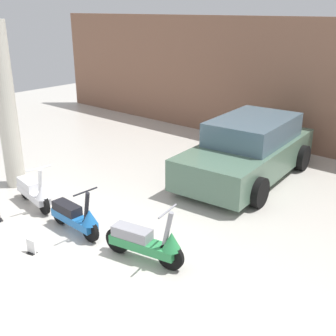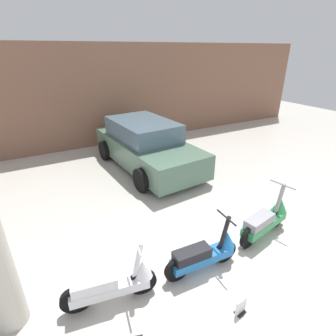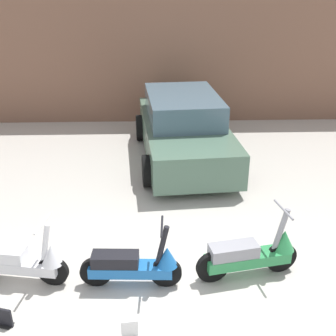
{
  "view_description": "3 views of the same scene",
  "coord_description": "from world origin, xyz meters",
  "px_view_note": "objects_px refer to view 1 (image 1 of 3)",
  "views": [
    {
      "loc": [
        5.25,
        -3.51,
        3.96
      ],
      "look_at": [
        0.17,
        2.42,
        0.97
      ],
      "focal_mm": 45.0,
      "sensor_mm": 36.0,
      "label": 1
    },
    {
      "loc": [
        -2.76,
        -2.07,
        3.51
      ],
      "look_at": [
        -0.09,
        2.82,
        0.96
      ],
      "focal_mm": 28.0,
      "sensor_mm": 36.0,
      "label": 2
    },
    {
      "loc": [
        -0.26,
        -4.01,
        3.93
      ],
      "look_at": [
        -0.02,
        3.11,
        0.65
      ],
      "focal_mm": 45.0,
      "sensor_mm": 36.0,
      "label": 3
    }
  ],
  "objects_px": {
    "scooter_front_left": "(34,191)",
    "support_column_side": "(6,108)",
    "placard_near_right_scooter": "(31,247)",
    "scooter_front_right": "(76,216)",
    "car_rear_left": "(249,150)",
    "scooter_front_center": "(147,242)"
  },
  "relations": [
    {
      "from": "placard_near_right_scooter",
      "to": "support_column_side",
      "type": "height_order",
      "value": "support_column_side"
    },
    {
      "from": "scooter_front_right",
      "to": "scooter_front_center",
      "type": "bearing_deg",
      "value": 8.47
    },
    {
      "from": "scooter_front_right",
      "to": "scooter_front_center",
      "type": "distance_m",
      "value": 1.65
    },
    {
      "from": "scooter_front_left",
      "to": "support_column_side",
      "type": "distance_m",
      "value": 2.08
    },
    {
      "from": "car_rear_left",
      "to": "support_column_side",
      "type": "bearing_deg",
      "value": -48.92
    },
    {
      "from": "scooter_front_left",
      "to": "placard_near_right_scooter",
      "type": "xyz_separation_m",
      "value": [
        1.53,
        -1.07,
        -0.24
      ]
    },
    {
      "from": "scooter_front_left",
      "to": "scooter_front_right",
      "type": "height_order",
      "value": "scooter_front_left"
    },
    {
      "from": "scooter_front_left",
      "to": "scooter_front_center",
      "type": "xyz_separation_m",
      "value": [
        3.2,
        0.03,
        0.02
      ]
    },
    {
      "from": "support_column_side",
      "to": "scooter_front_left",
      "type": "bearing_deg",
      "value": -15.24
    },
    {
      "from": "car_rear_left",
      "to": "scooter_front_right",
      "type": "bearing_deg",
      "value": -16.73
    },
    {
      "from": "scooter_front_left",
      "to": "scooter_front_center",
      "type": "bearing_deg",
      "value": 10.07
    },
    {
      "from": "scooter_front_left",
      "to": "car_rear_left",
      "type": "relative_size",
      "value": 0.32
    },
    {
      "from": "scooter_front_center",
      "to": "support_column_side",
      "type": "distance_m",
      "value": 4.83
    },
    {
      "from": "scooter_front_left",
      "to": "scooter_front_right",
      "type": "xyz_separation_m",
      "value": [
        1.56,
        -0.14,
        -0.01
      ]
    },
    {
      "from": "car_rear_left",
      "to": "placard_near_right_scooter",
      "type": "height_order",
      "value": "car_rear_left"
    },
    {
      "from": "scooter_front_right",
      "to": "scooter_front_center",
      "type": "relative_size",
      "value": 0.94
    },
    {
      "from": "placard_near_right_scooter",
      "to": "support_column_side",
      "type": "xyz_separation_m",
      "value": [
        -2.91,
        1.45,
        1.75
      ]
    },
    {
      "from": "scooter_front_center",
      "to": "support_column_side",
      "type": "bearing_deg",
      "value": 164.77
    },
    {
      "from": "scooter_front_left",
      "to": "placard_near_right_scooter",
      "type": "distance_m",
      "value": 1.88
    },
    {
      "from": "placard_near_right_scooter",
      "to": "support_column_side",
      "type": "relative_size",
      "value": 0.07
    },
    {
      "from": "scooter_front_left",
      "to": "support_column_side",
      "type": "xyz_separation_m",
      "value": [
        -1.38,
        0.38,
        1.51
      ]
    },
    {
      "from": "car_rear_left",
      "to": "placard_near_right_scooter",
      "type": "distance_m",
      "value": 5.59
    }
  ]
}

